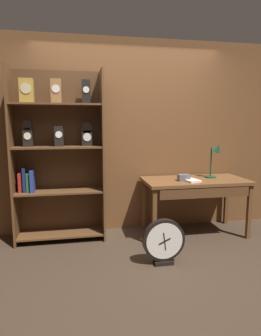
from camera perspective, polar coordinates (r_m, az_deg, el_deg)
ground_plane at (r=3.09m, az=4.19°, el=-19.80°), size 10.00×10.00×0.00m
back_wood_panel at (r=3.99m, az=-0.37°, el=6.21°), size 4.80×0.05×2.60m
bookshelf at (r=3.70m, az=-14.29°, el=2.60°), size 1.10×0.37×2.13m
workbench at (r=3.90m, az=12.77°, el=-3.46°), size 1.36×0.68×0.75m
desk_lamp at (r=4.03m, az=16.40°, el=2.21°), size 0.22×0.22×0.48m
toolbox_small at (r=3.77m, az=10.50°, el=-1.87°), size 0.15×0.10×0.08m
open_repair_manual at (r=3.76m, az=11.93°, el=-2.41°), size 0.21×0.25×0.02m
round_clock_large at (r=3.14m, az=6.58°, el=-14.24°), size 0.45×0.11×0.49m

